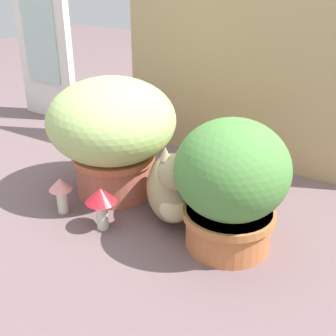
# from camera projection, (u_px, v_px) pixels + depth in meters

# --- Properties ---
(ground_plane) EXTENTS (6.00, 6.00, 0.00)m
(ground_plane) POSITION_uv_depth(u_px,v_px,m) (150.00, 214.00, 1.53)
(ground_plane) COLOR #685355
(cardboard_backdrop) EXTENTS (1.06, 0.03, 0.93)m
(cardboard_backdrop) POSITION_uv_depth(u_px,v_px,m) (246.00, 49.00, 1.72)
(cardboard_backdrop) COLOR tan
(cardboard_backdrop) RESTS_ON ground
(window_panel_white) EXTENTS (0.34, 0.05, 0.82)m
(window_panel_white) POSITION_uv_depth(u_px,v_px,m) (43.00, 37.00, 2.25)
(window_panel_white) COLOR white
(window_panel_white) RESTS_ON ground
(grass_planter) EXTENTS (0.45, 0.45, 0.43)m
(grass_planter) POSITION_uv_depth(u_px,v_px,m) (112.00, 130.00, 1.57)
(grass_planter) COLOR #B6614A
(grass_planter) RESTS_ON ground
(leafy_planter) EXTENTS (0.33, 0.33, 0.40)m
(leafy_planter) POSITION_uv_depth(u_px,v_px,m) (231.00, 183.00, 1.29)
(leafy_planter) COLOR #BF6D3D
(leafy_planter) RESTS_ON ground
(cat) EXTENTS (0.29, 0.37, 0.32)m
(cat) POSITION_uv_depth(u_px,v_px,m) (173.00, 187.00, 1.45)
(cat) COLOR tan
(cat) RESTS_ON ground
(mushroom_ornament_red) EXTENTS (0.10, 0.10, 0.15)m
(mushroom_ornament_red) POSITION_uv_depth(u_px,v_px,m) (101.00, 200.00, 1.41)
(mushroom_ornament_red) COLOR silver
(mushroom_ornament_red) RESTS_ON ground
(mushroom_ornament_pink) EXTENTS (0.08, 0.08, 0.13)m
(mushroom_ornament_pink) POSITION_uv_depth(u_px,v_px,m) (61.00, 189.00, 1.51)
(mushroom_ornament_pink) COLOR silver
(mushroom_ornament_pink) RESTS_ON ground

